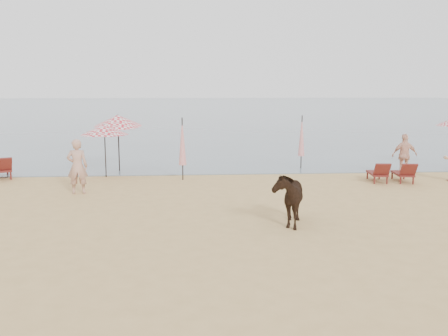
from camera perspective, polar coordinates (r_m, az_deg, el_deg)
The scene contains 10 objects.
ground at distance 10.62m, azimuth 1.93°, elevation -10.24°, with size 120.00×120.00×0.00m, color tan.
sea at distance 90.03m, azimuth -3.38°, elevation 7.00°, with size 160.00×140.00×0.06m, color #51606B.
lounger_cluster_right at distance 19.67m, azimuth 18.59°, elevation -0.49°, with size 1.67×1.62×0.54m.
umbrella_open_left_a at distance 20.16m, azimuth -13.51°, elevation 4.28°, with size 1.84×1.84×2.10m.
umbrella_open_left_b at distance 21.36m, azimuth -12.04°, elevation 5.33°, with size 1.95×1.99×2.49m.
umbrella_closed_left at distance 19.07m, azimuth -4.78°, elevation 3.00°, with size 0.29×0.29×2.40m.
umbrella_closed_right at distance 21.90m, azimuth 8.86°, elevation 3.63°, with size 0.28×0.28×2.33m.
cow at distance 13.06m, azimuth 7.29°, elevation -3.31°, with size 0.78×1.71×1.44m, color black.
beachgoer_left at distance 17.32m, azimuth -16.42°, elevation 0.18°, with size 0.67×0.44×1.85m, color tan.
beachgoer_right_b at distance 21.09m, azimuth 19.93°, elevation 1.38°, with size 1.00×0.42×1.71m, color #E1A78D.
Camera 1 is at (-1.05, -9.96, 3.55)m, focal length 40.00 mm.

